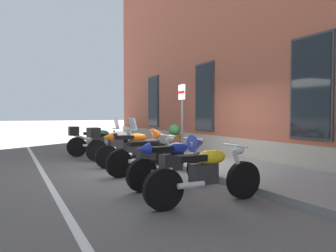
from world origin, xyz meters
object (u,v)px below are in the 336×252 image
object	(u,v)px
motorcycle_green_touring	(96,140)
motorcycle_blue_sport	(176,159)
motorcycle_yellow_naked	(207,175)
motorcycle_silver_touring	(114,143)
barrel_planter	(174,140)
parking_sign	(182,110)
motorcycle_orange_sport	(137,146)
motorcycle_black_naked	(149,155)

from	to	relation	value
motorcycle_green_touring	motorcycle_blue_sport	bearing A→B (deg)	3.20
motorcycle_blue_sport	motorcycle_yellow_naked	bearing A→B (deg)	-6.46
motorcycle_silver_touring	motorcycle_yellow_naked	size ratio (longest dim) A/B	0.94
motorcycle_blue_sport	barrel_planter	xyz separation A→B (m)	(-4.02, 2.08, -0.00)
parking_sign	motorcycle_green_touring	bearing A→B (deg)	-145.63
motorcycle_yellow_naked	motorcycle_silver_touring	bearing A→B (deg)	178.62
motorcycle_green_touring	motorcycle_silver_touring	size ratio (longest dim) A/B	1.07
motorcycle_green_touring	barrel_planter	xyz separation A→B (m)	(1.38, 2.39, 0.00)
motorcycle_silver_touring	parking_sign	world-z (taller)	parking_sign
motorcycle_orange_sport	motorcycle_black_naked	xyz separation A→B (m)	(1.16, -0.16, -0.10)
motorcycle_orange_sport	motorcycle_yellow_naked	xyz separation A→B (m)	(3.97, -0.33, -0.10)
motorcycle_silver_touring	barrel_planter	distance (m)	2.11
motorcycle_black_naked	motorcycle_yellow_naked	distance (m)	2.81
motorcycle_green_touring	motorcycle_silver_touring	world-z (taller)	motorcycle_silver_touring
motorcycle_silver_touring	motorcycle_blue_sport	bearing A→B (deg)	0.30
motorcycle_orange_sport	motorcycle_black_naked	bearing A→B (deg)	-7.74
parking_sign	motorcycle_orange_sport	bearing A→B (deg)	-89.07
motorcycle_silver_touring	motorcycle_green_touring	bearing A→B (deg)	-167.54
motorcycle_silver_touring	motorcycle_orange_sport	world-z (taller)	motorcycle_silver_touring
parking_sign	motorcycle_silver_touring	bearing A→B (deg)	-133.00
motorcycle_orange_sport	motorcycle_black_naked	size ratio (longest dim) A/B	1.00
motorcycle_green_touring	motorcycle_orange_sport	bearing A→B (deg)	9.62
motorcycle_yellow_naked	parking_sign	xyz separation A→B (m)	(-3.99, 1.76, 1.11)
motorcycle_green_touring	motorcycle_blue_sport	size ratio (longest dim) A/B	1.05
barrel_planter	parking_sign	bearing A→B (deg)	-19.05
motorcycle_yellow_naked	motorcycle_orange_sport	bearing A→B (deg)	175.28
motorcycle_black_naked	parking_sign	world-z (taller)	parking_sign
motorcycle_blue_sport	parking_sign	distance (m)	3.24
motorcycle_blue_sport	barrel_planter	size ratio (longest dim) A/B	2.15
motorcycle_silver_touring	parking_sign	size ratio (longest dim) A/B	0.92
motorcycle_silver_touring	motorcycle_black_naked	distance (m)	2.70
motorcycle_black_naked	motorcycle_orange_sport	bearing A→B (deg)	172.26
motorcycle_orange_sport	motorcycle_yellow_naked	size ratio (longest dim) A/B	1.00
motorcycle_orange_sport	parking_sign	distance (m)	1.75
motorcycle_orange_sport	barrel_planter	bearing A→B (deg)	126.70
motorcycle_orange_sport	barrel_planter	distance (m)	2.38
barrel_planter	motorcycle_black_naked	bearing A→B (deg)	-38.69
motorcycle_green_touring	motorcycle_black_naked	xyz separation A→B (m)	(3.96, 0.32, -0.08)
motorcycle_black_naked	parking_sign	bearing A→B (deg)	126.72
motorcycle_green_touring	barrel_planter	bearing A→B (deg)	59.96
motorcycle_green_touring	barrel_planter	size ratio (longest dim) A/B	2.27
motorcycle_silver_touring	motorcycle_black_naked	size ratio (longest dim) A/B	0.94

